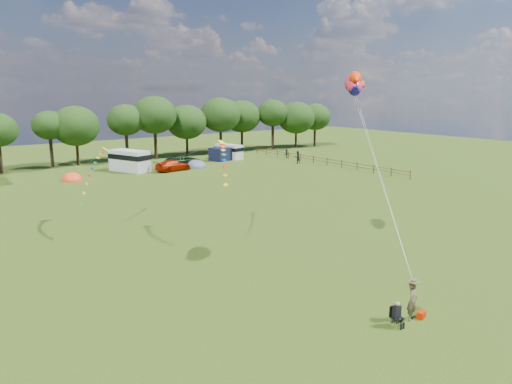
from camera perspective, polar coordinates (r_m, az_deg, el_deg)
ground_plane at (r=31.77m, az=8.75°, el=-9.46°), size 180.00×180.00×0.00m
tree_line at (r=80.33m, az=-17.35°, el=7.59°), size 102.98×10.98×10.27m
fence at (r=77.42m, az=7.36°, el=3.68°), size 0.12×33.12×1.20m
car_c at (r=71.45m, az=-9.48°, el=3.01°), size 5.40×2.89×1.54m
car_d at (r=76.27m, az=-8.22°, el=3.59°), size 5.71×2.74×1.53m
campervan_c at (r=72.38m, az=-14.26°, el=3.57°), size 4.41×6.53×2.95m
campervan_d at (r=82.97m, az=-3.13°, el=4.70°), size 3.05×5.17×2.37m
tent_orange at (r=67.26m, az=-20.29°, el=1.25°), size 2.67×2.92×2.09m
tent_greyblue at (r=74.27m, az=-6.82°, el=2.83°), size 3.01×3.30×2.24m
awning_navy at (r=81.13m, az=-3.97°, el=4.36°), size 3.85×3.38×2.08m
kite_flyer at (r=26.69m, az=17.47°, el=-11.80°), size 0.86×0.72×2.00m
camp_chair at (r=25.87m, az=15.75°, el=-13.01°), size 0.57×0.57×1.30m
kite_bag at (r=27.32m, az=18.37°, el=-13.18°), size 0.56×0.44×0.35m
fish_kite at (r=34.51m, az=11.13°, el=12.04°), size 3.11×3.30×1.92m
streamer_kite_b at (r=42.93m, az=-17.82°, el=2.85°), size 4.24×4.76×3.82m
streamer_kite_c at (r=39.14m, az=-3.73°, el=4.24°), size 3.23×4.97×2.82m
walker_a at (r=77.77m, az=4.76°, el=3.97°), size 0.97×0.63×1.94m
walker_b at (r=83.67m, az=3.50°, el=4.38°), size 0.98×0.49×1.49m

